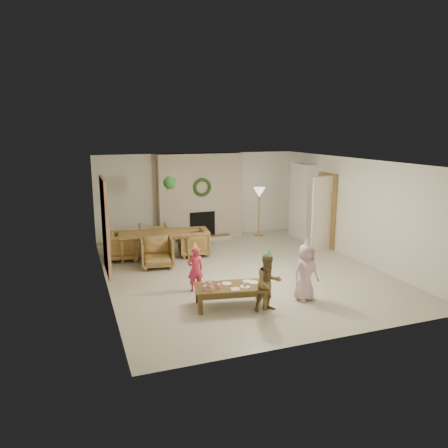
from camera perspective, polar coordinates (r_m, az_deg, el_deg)
name	(u,v)px	position (r m, az deg, el deg)	size (l,w,h in m)	color
floor	(242,271)	(9.96, 2.42, -6.25)	(7.00, 7.00, 0.00)	#B7B29E
ceiling	(243,162)	(9.46, 2.56, 8.24)	(7.00, 7.00, 0.00)	white
wall_back	(198,196)	(12.89, -3.44, 3.77)	(7.00, 7.00, 0.00)	silver
wall_front	(332,263)	(6.63, 14.07, -4.98)	(7.00, 7.00, 0.00)	silver
wall_left	(104,228)	(8.96, -15.56, -0.54)	(7.00, 7.00, 0.00)	silver
wall_right	(355,210)	(11.11, 16.97, 1.84)	(7.00, 7.00, 0.00)	silver
fireplace_mass	(200,197)	(12.70, -3.18, 3.64)	(2.50, 0.40, 2.50)	brown
fireplace_hearth	(204,239)	(12.61, -2.66, -1.93)	(1.60, 0.30, 0.12)	brown
fireplace_firebox	(202,224)	(12.68, -2.90, -0.05)	(0.75, 0.12, 0.75)	black
fireplace_wreath	(202,187)	(12.44, -2.89, 4.86)	(0.54, 0.54, 0.10)	#1E3C16
floor_lamp_base	(259,235)	(13.28, 4.59, -1.42)	(0.27, 0.27, 0.03)	gold
floor_lamp_post	(259,213)	(13.14, 4.64, 1.42)	(0.03, 0.03, 1.32)	gold
floor_lamp_shade	(259,192)	(13.03, 4.69, 4.18)	(0.35, 0.35, 0.29)	beige
bookshelf_carcass	(302,201)	(12.94, 10.29, 2.95)	(0.30, 1.00, 2.20)	white
bookshelf_shelf_a	(301,223)	(13.05, 10.10, 0.13)	(0.30, 0.92, 0.03)	white
bookshelf_shelf_b	(301,210)	(12.97, 10.17, 1.86)	(0.30, 0.92, 0.03)	white
bookshelf_shelf_c	(302,196)	(12.90, 10.24, 3.60)	(0.30, 0.92, 0.03)	white
bookshelf_shelf_d	(302,183)	(12.85, 10.31, 5.37)	(0.30, 0.92, 0.03)	white
books_row_lower	(303,219)	(12.88, 10.38, 0.60)	(0.20, 0.40, 0.24)	maroon
books_row_mid	(300,205)	(12.98, 10.01, 2.50)	(0.20, 0.44, 0.24)	#275690
books_row_upper	(303,193)	(12.79, 10.41, 4.11)	(0.20, 0.36, 0.22)	#A76E23
door_frame	(326,210)	(12.09, 13.37, 1.77)	(0.05, 0.86, 2.04)	olive
door_leaf	(322,215)	(11.58, 12.81, 1.23)	(0.05, 0.80, 2.00)	beige
curtain_panel	(105,226)	(9.16, -15.42, -0.26)	(0.06, 1.20, 2.00)	tan
dining_table	(155,245)	(11.06, -9.11, -2.79)	(1.79, 1.00, 0.63)	olive
dining_chair_near	(157,253)	(10.29, -8.84, -3.75)	(0.74, 0.76, 0.69)	olive
dining_chair_far	(153,237)	(11.81, -9.35, -1.65)	(0.74, 0.76, 0.69)	olive
dining_chair_left	(123,246)	(11.04, -13.19, -2.82)	(0.74, 0.76, 0.69)	olive
dining_chair_right	(193,242)	(11.14, -4.07, -2.37)	(0.74, 0.76, 0.69)	olive
hanging_plant_cord	(169,173)	(10.53, -7.22, 6.68)	(0.01, 0.01, 0.70)	tan
hanging_plant_pot	(170,188)	(10.57, -7.17, 4.79)	(0.16, 0.16, 0.12)	#A76D36
hanging_plant_foliage	(170,183)	(10.56, -7.18, 5.43)	(0.32, 0.32, 0.32)	#1B5121
coffee_table_top	(231,287)	(7.96, 0.89, -8.35)	(1.29, 0.64, 0.06)	brown
coffee_table_apron	(231,291)	(7.99, 0.89, -8.82)	(1.19, 0.55, 0.08)	brown
coffee_leg_fl	(201,305)	(7.71, -3.11, -10.66)	(0.07, 0.07, 0.34)	brown
coffee_leg_fr	(265,301)	(7.92, 5.47, -10.07)	(0.07, 0.07, 0.34)	brown
coffee_leg_bl	(197,294)	(8.20, -3.53, -9.23)	(0.07, 0.07, 0.34)	brown
coffee_leg_br	(258,290)	(8.39, 4.53, -8.73)	(0.07, 0.07, 0.34)	brown
cup_a	(205,288)	(7.73, -2.56, -8.43)	(0.07, 0.07, 0.09)	white
cup_b	(203,284)	(7.91, -2.74, -7.93)	(0.07, 0.07, 0.09)	white
cup_c	(212,289)	(7.69, -1.63, -8.52)	(0.07, 0.07, 0.09)	white
cup_d	(210,285)	(7.88, -1.83, -8.01)	(0.07, 0.07, 0.09)	white
cup_e	(219,286)	(7.79, -0.69, -8.25)	(0.07, 0.07, 0.09)	white
cup_f	(217,283)	(7.97, -0.91, -7.75)	(0.07, 0.07, 0.09)	white
plate_a	(227,283)	(8.05, 0.38, -7.85)	(0.18, 0.18, 0.01)	white
plate_b	(245,287)	(7.90, 2.81, -8.26)	(0.18, 0.18, 0.01)	white
plate_c	(253,282)	(8.13, 3.88, -7.68)	(0.18, 0.18, 0.01)	white
food_scoop	(245,285)	(7.89, 2.81, -8.00)	(0.07, 0.07, 0.07)	tan
napkin_left	(235,289)	(7.79, 1.49, -8.56)	(0.15, 0.15, 0.01)	#E5A8C1
napkin_right	(247,281)	(8.18, 3.07, -7.54)	(0.15, 0.15, 0.01)	#E5A8C1
child_red	(195,269)	(8.68, -3.82, -5.97)	(0.33, 0.22, 0.91)	#BD2842
party_hat_red	(195,245)	(8.54, -3.87, -2.84)	(0.12, 0.12, 0.17)	#E2E24B
child_plaid	(268,283)	(7.76, 5.88, -7.76)	(0.51, 0.40, 1.04)	brown
party_hat_plaid	(269,253)	(7.59, 5.98, -3.78)	(0.12, 0.12, 0.17)	#55C76A
child_pink	(306,272)	(8.33, 10.76, -6.28)	(0.54, 0.35, 1.10)	#CAA1AE
party_hat_pink	(307,242)	(8.17, 10.93, -2.34)	(0.14, 0.14, 0.20)	silver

